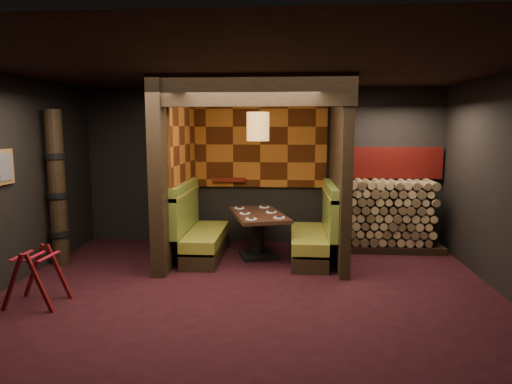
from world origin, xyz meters
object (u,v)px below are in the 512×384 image
object	(u,v)px
booth_bench_left	(199,233)
pendant_lamp	(258,126)
booth_bench_right	(315,235)
dining_table	(258,227)
luggage_rack	(36,275)
firewood_stack	(391,215)
totem_column	(57,189)

from	to	relation	value
booth_bench_left	pendant_lamp	size ratio (longest dim) A/B	1.72
booth_bench_right	pendant_lamp	xyz separation A→B (m)	(-0.93, 0.02, 1.74)
dining_table	booth_bench_left	bearing A→B (deg)	-175.69
booth_bench_left	booth_bench_right	world-z (taller)	same
dining_table	luggage_rack	xyz separation A→B (m)	(-2.53, -2.21, -0.14)
firewood_stack	pendant_lamp	bearing A→B (deg)	-163.47
totem_column	dining_table	bearing A→B (deg)	11.53
pendant_lamp	totem_column	bearing A→B (deg)	-169.37
pendant_lamp	luggage_rack	xyz separation A→B (m)	(-2.53, -2.16, -1.77)
totem_column	pendant_lamp	bearing A→B (deg)	10.63
dining_table	totem_column	distance (m)	3.19
totem_column	booth_bench_right	bearing A→B (deg)	7.86
booth_bench_left	firewood_stack	size ratio (longest dim) A/B	0.92
pendant_lamp	firewood_stack	size ratio (longest dim) A/B	0.54
totem_column	firewood_stack	distance (m)	5.51
booth_bench_left	firewood_stack	bearing A→B (deg)	12.17
dining_table	booth_bench_right	bearing A→B (deg)	-4.48
dining_table	firewood_stack	world-z (taller)	firewood_stack
pendant_lamp	luggage_rack	size ratio (longest dim) A/B	1.26
firewood_stack	luggage_rack	bearing A→B (deg)	-149.48
booth_bench_right	dining_table	xyz separation A→B (m)	(-0.93, 0.07, 0.11)
totem_column	luggage_rack	bearing A→B (deg)	-71.90
pendant_lamp	luggage_rack	distance (m)	3.77
booth_bench_right	pendant_lamp	bearing A→B (deg)	178.60
booth_bench_right	dining_table	world-z (taller)	booth_bench_right
dining_table	luggage_rack	distance (m)	3.37
booth_bench_right	totem_column	bearing A→B (deg)	-172.14
booth_bench_left	pendant_lamp	xyz separation A→B (m)	(0.96, 0.02, 1.74)
totem_column	firewood_stack	xyz separation A→B (m)	(5.33, 1.25, -0.57)
booth_bench_right	pendant_lamp	distance (m)	1.98
firewood_stack	totem_column	bearing A→B (deg)	-166.81
booth_bench_right	firewood_stack	distance (m)	1.54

